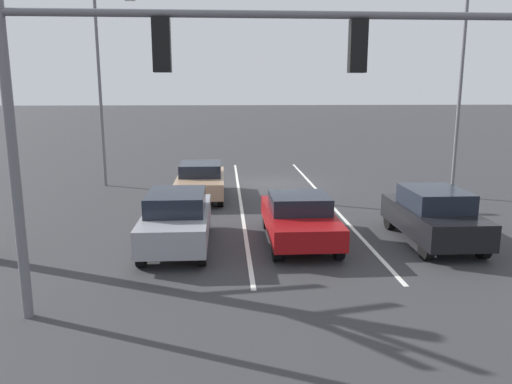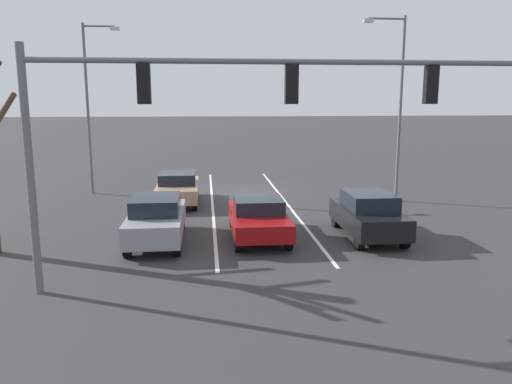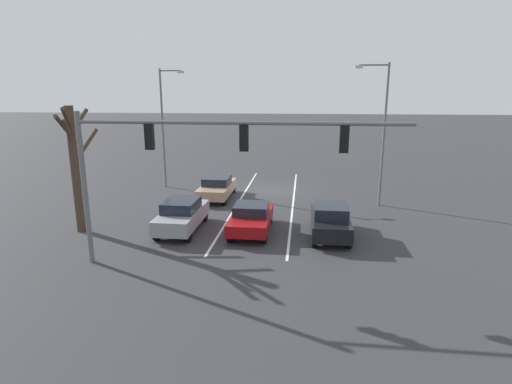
# 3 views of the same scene
# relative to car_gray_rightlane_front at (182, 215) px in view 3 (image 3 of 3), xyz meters

# --- Properties ---
(ground_plane) EXTENTS (240.00, 240.00, 0.00)m
(ground_plane) POSITION_rel_car_gray_rightlane_front_xyz_m (-3.71, -9.42, -0.82)
(ground_plane) COLOR #333335
(lane_stripe_left_divider) EXTENTS (0.12, 18.73, 0.01)m
(lane_stripe_left_divider) POSITION_rel_car_gray_rightlane_front_xyz_m (-5.44, -6.06, -0.81)
(lane_stripe_left_divider) COLOR silver
(lane_stripe_left_divider) RESTS_ON ground_plane
(lane_stripe_center_divider) EXTENTS (0.12, 18.73, 0.01)m
(lane_stripe_center_divider) POSITION_rel_car_gray_rightlane_front_xyz_m (-1.97, -6.06, -0.81)
(lane_stripe_center_divider) COLOR silver
(lane_stripe_center_divider) RESTS_ON ground_plane
(car_gray_rightlane_front) EXTENTS (1.78, 4.37, 1.59)m
(car_gray_rightlane_front) POSITION_rel_car_gray_rightlane_front_xyz_m (0.00, 0.00, 0.00)
(car_gray_rightlane_front) COLOR gray
(car_gray_rightlane_front) RESTS_ON ground_plane
(car_maroon_midlane_front) EXTENTS (1.89, 4.32, 1.42)m
(car_maroon_midlane_front) POSITION_rel_car_gray_rightlane_front_xyz_m (-3.50, -0.22, -0.08)
(car_maroon_midlane_front) COLOR maroon
(car_maroon_midlane_front) RESTS_ON ground_plane
(car_black_leftlane_front) EXTENTS (1.78, 4.07, 1.59)m
(car_black_leftlane_front) POSITION_rel_car_gray_rightlane_front_xyz_m (-7.37, 0.06, -0.00)
(car_black_leftlane_front) COLOR black
(car_black_leftlane_front) RESTS_ON ground_plane
(car_tan_rightlane_second) EXTENTS (1.87, 4.50, 1.43)m
(car_tan_rightlane_second) POSITION_rel_car_gray_rightlane_front_xyz_m (-0.37, -6.58, -0.08)
(car_tan_rightlane_second) COLOR tan
(car_tan_rightlane_second) RESTS_ON ground_plane
(traffic_signal_gantry) EXTENTS (12.43, 0.37, 6.11)m
(traffic_signal_gantry) POSITION_rel_car_gray_rightlane_front_xyz_m (-1.72, 4.29, 3.84)
(traffic_signal_gantry) COLOR slate
(traffic_signal_gantry) RESTS_ON ground_plane
(street_lamp_right_shoulder) EXTENTS (1.81, 0.24, 8.49)m
(street_lamp_right_shoulder) POSITION_rel_car_gray_rightlane_front_xyz_m (3.99, -9.46, 4.03)
(street_lamp_right_shoulder) COLOR slate
(street_lamp_right_shoulder) RESTS_ON ground_plane
(street_lamp_left_shoulder) EXTENTS (1.99, 0.24, 8.52)m
(street_lamp_left_shoulder) POSITION_rel_car_gray_rightlane_front_xyz_m (-10.55, -6.00, 4.07)
(street_lamp_left_shoulder) COLOR slate
(street_lamp_left_shoulder) RESTS_ON ground_plane
(bare_tree_near) EXTENTS (0.84, 3.07, 6.21)m
(bare_tree_near) POSITION_rel_car_gray_rightlane_front_xyz_m (4.99, 0.77, 2.72)
(bare_tree_near) COLOR #423323
(bare_tree_near) RESTS_ON ground_plane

